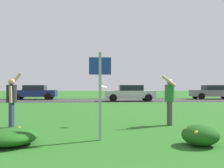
# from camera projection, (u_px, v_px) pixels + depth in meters

# --- Properties ---
(ground_plane) EXTENTS (120.00, 120.00, 0.00)m
(ground_plane) POSITION_uv_depth(u_px,v_px,m) (83.00, 113.00, 13.63)
(ground_plane) COLOR #26601E
(highway_strip) EXTENTS (120.00, 7.25, 0.01)m
(highway_strip) POSITION_uv_depth(u_px,v_px,m) (90.00, 100.00, 25.76)
(highway_strip) COLOR #2D2D30
(highway_strip) RESTS_ON ground
(highway_center_stripe) EXTENTS (120.00, 0.16, 0.00)m
(highway_center_stripe) POSITION_uv_depth(u_px,v_px,m) (90.00, 100.00, 25.76)
(highway_center_stripe) COLOR yellow
(highway_center_stripe) RESTS_ON ground
(daylily_clump_mid_center) EXTENTS (1.25, 1.37, 0.39)m
(daylily_clump_mid_center) POSITION_uv_depth(u_px,v_px,m) (10.00, 137.00, 6.26)
(daylily_clump_mid_center) COLOR #1E5619
(daylily_clump_mid_center) RESTS_ON ground
(daylily_clump_near_camera) EXTENTS (0.86, 0.89, 0.49)m
(daylily_clump_near_camera) POSITION_uv_depth(u_px,v_px,m) (200.00, 135.00, 6.21)
(daylily_clump_near_camera) COLOR #1E5619
(daylily_clump_near_camera) RESTS_ON ground
(sign_post_near_path) EXTENTS (0.56, 0.10, 2.24)m
(sign_post_near_path) POSITION_uv_depth(u_px,v_px,m) (100.00, 87.00, 6.83)
(sign_post_near_path) COLOR #93969B
(sign_post_near_path) RESTS_ON ground
(person_thrower_dark_shirt) EXTENTS (0.44, 0.50, 1.84)m
(person_thrower_dark_shirt) POSITION_uv_depth(u_px,v_px,m) (12.00, 98.00, 8.92)
(person_thrower_dark_shirt) COLOR #232328
(person_thrower_dark_shirt) RESTS_ON ground
(person_catcher_green_shirt) EXTENTS (0.50, 0.50, 1.76)m
(person_catcher_green_shirt) POSITION_uv_depth(u_px,v_px,m) (169.00, 97.00, 9.42)
(person_catcher_green_shirt) COLOR #287038
(person_catcher_green_shirt) RESTS_ON ground
(frisbee_white) EXTENTS (0.26, 0.24, 0.13)m
(frisbee_white) POSITION_uv_depth(u_px,v_px,m) (103.00, 87.00, 9.47)
(frisbee_white) COLOR white
(car_gray_leftmost) EXTENTS (4.50, 2.00, 1.45)m
(car_gray_leftmost) POSITION_uv_depth(u_px,v_px,m) (213.00, 92.00, 28.01)
(car_gray_leftmost) COLOR slate
(car_gray_leftmost) RESTS_ON ground
(car_silver_center_left) EXTENTS (4.50, 2.00, 1.45)m
(car_silver_center_left) POSITION_uv_depth(u_px,v_px,m) (130.00, 93.00, 24.31)
(car_silver_center_left) COLOR #B7BABF
(car_silver_center_left) RESTS_ON ground
(car_navy_center_right) EXTENTS (4.50, 2.00, 1.45)m
(car_navy_center_right) POSITION_uv_depth(u_px,v_px,m) (34.00, 92.00, 27.11)
(car_navy_center_right) COLOR navy
(car_navy_center_right) RESTS_ON ground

